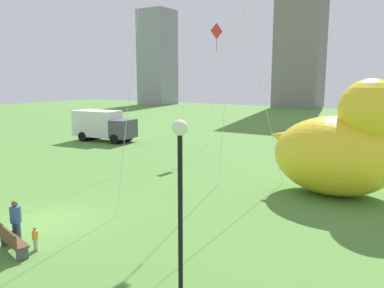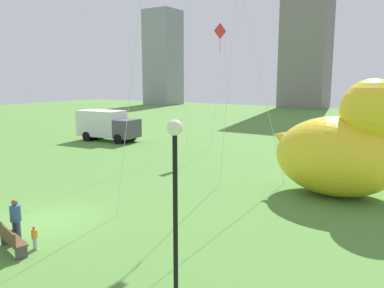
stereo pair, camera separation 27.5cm
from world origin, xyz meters
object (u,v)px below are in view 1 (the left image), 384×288
object	(u,v)px
park_bench	(11,240)
box_truck	(103,126)
person_child	(35,238)
person_adult	(16,220)
giant_inflatable_duck	(341,147)
lamppost	(180,181)
kite_red	(216,36)

from	to	relation	value
park_bench	box_truck	bearing A→B (deg)	127.09
park_bench	person_child	bearing A→B (deg)	45.63
person_adult	park_bench	bearing A→B (deg)	-45.88
person_adult	person_child	distance (m)	1.20
person_adult	box_truck	size ratio (longest dim) A/B	0.26
box_truck	park_bench	bearing A→B (deg)	-52.91
giant_inflatable_duck	lamppost	bearing A→B (deg)	-96.35
person_adult	kite_red	world-z (taller)	kite_red
giant_inflatable_duck	person_child	bearing A→B (deg)	-121.62
park_bench	person_adult	world-z (taller)	person_adult
lamppost	person_child	bearing A→B (deg)	177.45
person_child	giant_inflatable_duck	distance (m)	14.41
person_adult	giant_inflatable_duck	world-z (taller)	giant_inflatable_duck
person_child	giant_inflatable_duck	xyz separation A→B (m)	(7.48, 12.15, 2.02)
person_adult	lamppost	xyz separation A→B (m)	(7.23, -0.34, 2.52)
person_child	lamppost	size ratio (longest dim) A/B	0.17
person_adult	person_child	size ratio (longest dim) A/B	1.86
park_bench	person_adult	bearing A→B (deg)	134.12
park_bench	kite_red	distance (m)	23.72
person_child	kite_red	bearing A→B (deg)	101.71
giant_inflatable_duck	person_adult	bearing A→B (deg)	-125.47
park_bench	giant_inflatable_duck	bearing A→B (deg)	57.74
giant_inflatable_duck	kite_red	size ratio (longest dim) A/B	0.68
park_bench	giant_inflatable_duck	xyz separation A→B (m)	(8.02, 12.70, 2.01)
lamppost	kite_red	distance (m)	24.56
kite_red	park_bench	bearing A→B (deg)	-79.94
park_bench	person_child	distance (m)	0.76
giant_inflatable_duck	box_truck	world-z (taller)	giant_inflatable_duck
park_bench	box_truck	distance (m)	23.86
box_truck	kite_red	world-z (taller)	kite_red
giant_inflatable_duck	kite_red	distance (m)	16.36
park_bench	lamppost	world-z (taller)	lamppost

